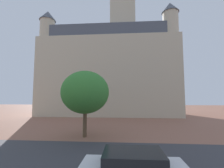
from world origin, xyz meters
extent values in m
plane|color=#93604C|center=(0.00, 10.00, 0.00)|extent=(120.00, 120.00, 0.00)
cube|color=#38383D|center=(0.00, 7.64, 0.00)|extent=(120.00, 8.43, 0.00)
cube|color=beige|center=(-2.59, 31.84, 7.60)|extent=(27.19, 11.25, 15.20)
cube|color=#4C515B|center=(-2.59, 31.84, 16.40)|extent=(25.02, 10.35, 2.40)
cube|color=beige|center=(0.44, 31.84, 16.07)|extent=(5.21, 5.21, 32.13)
cylinder|color=beige|center=(-14.69, 27.71, 9.50)|extent=(2.80, 2.80, 19.00)
cone|color=#4C515B|center=(-14.69, 27.71, 20.00)|extent=(3.20, 3.20, 2.00)
cylinder|color=beige|center=(9.51, 27.71, 9.82)|extent=(2.80, 2.80, 19.65)
cone|color=#4C515B|center=(9.51, 27.71, 20.65)|extent=(3.20, 3.20, 2.00)
cube|color=black|center=(0.88, 5.78, 1.18)|extent=(2.40, 1.65, 0.53)
cylinder|color=black|center=(-0.54, 6.72, 0.32)|extent=(0.64, 0.22, 0.64)
cylinder|color=brown|center=(-3.04, 13.27, 1.15)|extent=(0.35, 0.35, 2.31)
ellipsoid|color=#387F33|center=(-3.04, 13.27, 4.07)|extent=(4.41, 4.41, 3.97)
camera|label=1|loc=(0.50, -0.57, 3.62)|focal=24.27mm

